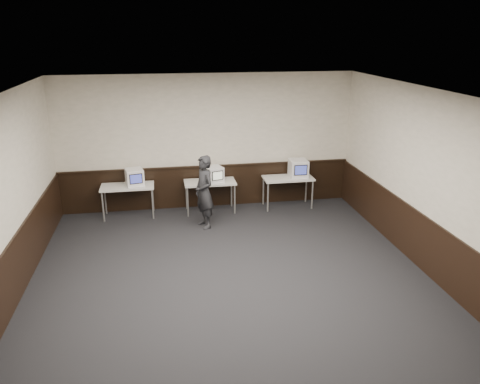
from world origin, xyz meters
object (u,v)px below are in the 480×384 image
at_px(desk_left, 128,189).
at_px(desk_center, 210,184).
at_px(emac_center, 214,174).
at_px(desk_right, 288,180).
at_px(emac_left, 135,177).
at_px(emac_right, 298,168).
at_px(person, 204,192).

relative_size(desk_left, desk_center, 1.00).
bearing_deg(desk_center, emac_center, -20.65).
distance_m(desk_right, emac_center, 1.82).
height_order(desk_left, emac_left, emac_left).
height_order(emac_left, emac_right, emac_right).
bearing_deg(emac_left, person, -42.62).
bearing_deg(desk_left, desk_right, 0.00).
height_order(desk_center, emac_right, emac_right).
bearing_deg(emac_right, emac_left, -178.49).
distance_m(desk_center, emac_left, 1.74).
bearing_deg(desk_center, person, -103.75).
height_order(emac_left, emac_center, emac_left).
bearing_deg(emac_left, emac_right, -11.56).
distance_m(desk_center, emac_center, 0.28).
height_order(emac_left, person, person).
xyz_separation_m(emac_left, person, (1.50, -0.90, -0.14)).
bearing_deg(emac_center, desk_left, 162.05).
height_order(desk_center, emac_left, emac_left).
xyz_separation_m(desk_right, emac_left, (-3.62, 0.00, 0.26)).
bearing_deg(person, emac_left, -141.91).
height_order(desk_left, person, person).
bearing_deg(emac_left, desk_left, 169.75).
distance_m(emac_left, emac_center, 1.83).
xyz_separation_m(desk_right, emac_right, (0.25, 0.00, 0.28)).
relative_size(desk_center, emac_center, 2.55).
relative_size(emac_left, emac_right, 1.01).
xyz_separation_m(desk_center, person, (-0.22, -0.90, 0.13)).
xyz_separation_m(desk_center, emac_center, (0.10, -0.04, 0.25)).
xyz_separation_m(desk_left, emac_center, (2.00, -0.04, 0.25)).
distance_m(desk_right, emac_left, 3.63).
xyz_separation_m(desk_center, emac_left, (-1.72, 0.00, 0.26)).
bearing_deg(desk_right, emac_center, -178.76).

